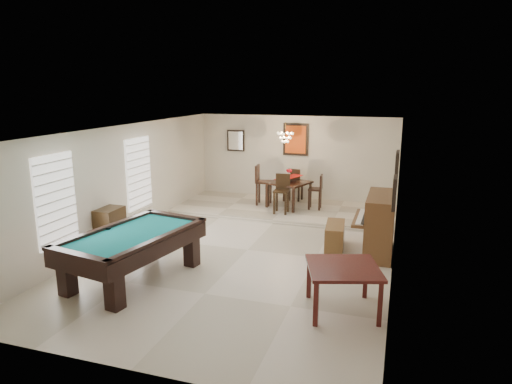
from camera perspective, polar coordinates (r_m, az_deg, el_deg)
The scene contains 25 objects.
ground_plane at distance 9.93m, azimuth -1.07°, elevation -7.29°, with size 6.00×9.00×0.02m, color beige.
wall_back at distance 13.81m, azimuth 4.97°, elevation 4.10°, with size 6.00×0.04×2.60m, color silver.
wall_front at distance 5.68m, azimuth -16.17°, elevation -9.68°, with size 6.00×0.04×2.60m, color silver.
wall_left at distance 10.88m, azimuth -16.23°, elevation 1.18°, with size 0.04×9.00×2.60m, color silver.
wall_right at distance 9.06m, azimuth 17.16°, elevation -1.21°, with size 0.04×9.00×2.60m, color silver.
ceiling at distance 9.35m, azimuth -1.14°, elevation 7.89°, with size 6.00×9.00×0.04m, color white.
dining_step at distance 12.88m, azimuth 3.61°, elevation -2.18°, with size 6.00×2.50×0.12m, color beige.
window_left_front at distance 9.15m, azimuth -23.75°, elevation -0.97°, with size 0.06×1.00×1.70m, color white.
window_left_rear at distance 11.34m, azimuth -14.45°, elevation 2.27°, with size 0.06×1.00×1.70m, color white.
pool_table at distance 8.64m, azimuth -15.04°, elevation -7.80°, with size 1.41×2.59×0.86m, color black, non-canonical shape.
square_table at distance 7.38m, azimuth 10.76°, elevation -11.79°, with size 1.08×1.08×0.74m, color #38100E, non-canonical shape.
upright_piano at distance 9.87m, azimuth 14.38°, elevation -3.89°, with size 0.85×1.52×1.27m, color brown, non-canonical shape.
piano_bench at distance 10.07m, azimuth 9.82°, elevation -5.47°, with size 0.38×0.99×0.55m, color brown.
apothecary_chest at distance 10.23m, azimuth -17.73°, elevation -4.49°, with size 0.42×0.62×0.94m, color black.
dining_table at distance 12.85m, azimuth 4.11°, elevation -0.01°, with size 1.01×1.01×0.84m, color black, non-canonical shape.
flower_vase at distance 12.74m, azimuth 4.15°, elevation 2.38°, with size 0.15×0.15×0.25m, color red, non-canonical shape.
dining_chair_south at distance 12.16m, azimuth 3.18°, elevation -0.26°, with size 0.39×0.39×1.04m, color black, non-canonical shape.
dining_chair_north at distance 13.59m, azimuth 5.02°, elevation 0.98°, with size 0.36×0.36×0.97m, color black, non-canonical shape.
dining_chair_west at distance 13.03m, azimuth 0.99°, elevation 0.89°, with size 0.42×0.42×1.14m, color black, non-canonical shape.
dining_chair_east at distance 12.68m, azimuth 7.39°, elevation 0.02°, with size 0.36×0.36×0.96m, color black, non-canonical shape.
chandelier at distance 12.44m, azimuth 3.69°, elevation 7.32°, with size 0.44×0.44×0.60m, color #FFE5B2, non-canonical shape.
back_painting at distance 13.69m, azimuth 4.98°, elevation 6.56°, with size 0.75×0.06×0.95m, color #D84C14.
back_mirror at distance 14.24m, azimuth -2.55°, elevation 6.44°, with size 0.55×0.06×0.65m, color white.
right_picture_upper at distance 9.24m, azimuth 17.19°, elevation 2.86°, with size 0.06×0.55×0.65m, color slate.
right_picture_lower at distance 8.00m, azimuth 16.93°, elevation -0.11°, with size 0.06×0.45×0.55m, color gray.
Camera 1 is at (3.02, -8.80, 3.45)m, focal length 32.00 mm.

